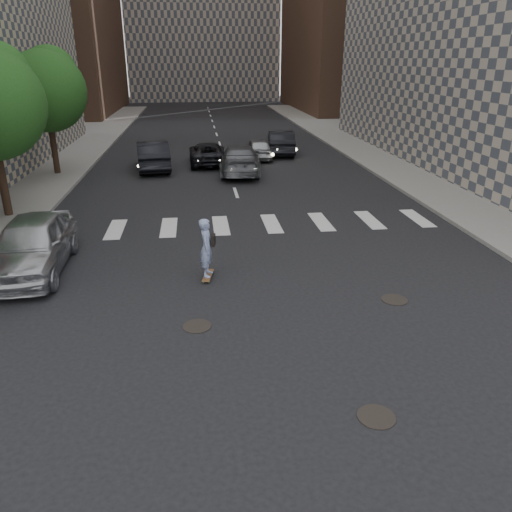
{
  "coord_description": "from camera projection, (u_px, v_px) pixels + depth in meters",
  "views": [
    {
      "loc": [
        -1.85,
        -9.51,
        6.06
      ],
      "look_at": [
        -0.41,
        2.39,
        1.3
      ],
      "focal_mm": 35.0,
      "sensor_mm": 36.0,
      "label": 1
    }
  ],
  "objects": [
    {
      "name": "ground",
      "position": [
        287.0,
        348.0,
        11.22
      ],
      "size": [
        160.0,
        160.0,
        0.0
      ],
      "primitive_type": "plane",
      "color": "black",
      "rests_on": "ground"
    },
    {
      "name": "sidewalk_right",
      "position": [
        458.0,
        161.0,
        31.26
      ],
      "size": [
        13.0,
        80.0,
        0.15
      ],
      "primitive_type": "cube",
      "color": "gray",
      "rests_on": "ground"
    },
    {
      "name": "tree_c",
      "position": [
        47.0,
        87.0,
        26.11
      ],
      "size": [
        4.2,
        4.2,
        6.6
      ],
      "color": "#382619",
      "rests_on": "sidewalk_left"
    },
    {
      "name": "manhole_a",
      "position": [
        376.0,
        417.0,
        9.04
      ],
      "size": [
        0.7,
        0.7,
        0.02
      ],
      "primitive_type": "cylinder",
      "color": "black",
      "rests_on": "ground"
    },
    {
      "name": "manhole_b",
      "position": [
        197.0,
        326.0,
        12.1
      ],
      "size": [
        0.7,
        0.7,
        0.02
      ],
      "primitive_type": "cylinder",
      "color": "black",
      "rests_on": "ground"
    },
    {
      "name": "manhole_c",
      "position": [
        394.0,
        300.0,
        13.43
      ],
      "size": [
        0.7,
        0.7,
        0.02
      ],
      "primitive_type": "cylinder",
      "color": "black",
      "rests_on": "ground"
    },
    {
      "name": "skateboarder",
      "position": [
        207.0,
        248.0,
        14.42
      ],
      "size": [
        0.53,
        0.95,
        1.84
      ],
      "rotation": [
        0.0,
        0.0,
        -0.18
      ],
      "color": "brown",
      "rests_on": "ground"
    },
    {
      "name": "silver_sedan",
      "position": [
        32.0,
        245.0,
        14.99
      ],
      "size": [
        2.11,
        5.0,
        1.69
      ],
      "primitive_type": "imported",
      "rotation": [
        0.0,
        0.0,
        0.03
      ],
      "color": "#B7BABF",
      "rests_on": "ground"
    },
    {
      "name": "traffic_car_a",
      "position": [
        153.0,
        155.0,
        28.89
      ],
      "size": [
        2.3,
        5.18,
        1.65
      ],
      "primitive_type": "imported",
      "rotation": [
        0.0,
        0.0,
        3.25
      ],
      "color": "black",
      "rests_on": "ground"
    },
    {
      "name": "traffic_car_b",
      "position": [
        240.0,
        159.0,
        27.9
      ],
      "size": [
        2.65,
        5.61,
        1.58
      ],
      "primitive_type": "imported",
      "rotation": [
        0.0,
        0.0,
        3.06
      ],
      "color": "#57595E",
      "rests_on": "ground"
    },
    {
      "name": "traffic_car_c",
      "position": [
        208.0,
        153.0,
        30.44
      ],
      "size": [
        2.26,
        4.75,
        1.31
      ],
      "primitive_type": "imported",
      "rotation": [
        0.0,
        0.0,
        3.16
      ],
      "color": "black",
      "rests_on": "ground"
    },
    {
      "name": "traffic_car_d",
      "position": [
        258.0,
        148.0,
        32.05
      ],
      "size": [
        1.58,
        3.89,
        1.32
      ],
      "primitive_type": "imported",
      "rotation": [
        0.0,
        0.0,
        3.15
      ],
      "color": "#9EA0A4",
      "rests_on": "ground"
    },
    {
      "name": "traffic_car_e",
      "position": [
        281.0,
        142.0,
        33.67
      ],
      "size": [
        2.13,
        4.88,
        1.56
      ],
      "primitive_type": "imported",
      "rotation": [
        0.0,
        0.0,
        3.04
      ],
      "color": "black",
      "rests_on": "ground"
    }
  ]
}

